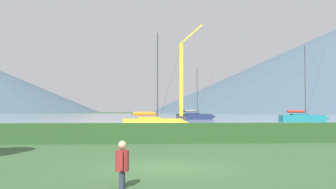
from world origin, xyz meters
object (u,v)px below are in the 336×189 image
sailboat_slip_4 (195,116)px  person_seated_viewer (122,162)px  sailboat_slip_0 (303,118)px  sailboat_slip_2 (153,122)px  dock_crane (182,86)px

sailboat_slip_4 → person_seated_viewer: size_ratio=9.07×
sailboat_slip_4 → sailboat_slip_0: bearing=-57.5°
sailboat_slip_0 → person_seated_viewer: 67.24m
sailboat_slip_2 → sailboat_slip_4: sailboat_slip_4 is taller
sailboat_slip_2 → sailboat_slip_4: bearing=75.1°
sailboat_slip_0 → sailboat_slip_4: bearing=131.3°
sailboat_slip_4 → dock_crane: dock_crane is taller
sailboat_slip_2 → sailboat_slip_0: bearing=39.6°
sailboat_slip_0 → dock_crane: 27.42m
sailboat_slip_4 → person_seated_viewer: bearing=-106.1°
sailboat_slip_0 → dock_crane: size_ratio=0.65×
sailboat_slip_4 → person_seated_viewer: (-13.08, -80.59, -0.07)m
person_seated_viewer → sailboat_slip_2: bearing=89.8°
sailboat_slip_4 → dock_crane: size_ratio=0.54×
dock_crane → sailboat_slip_2: bearing=-100.6°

